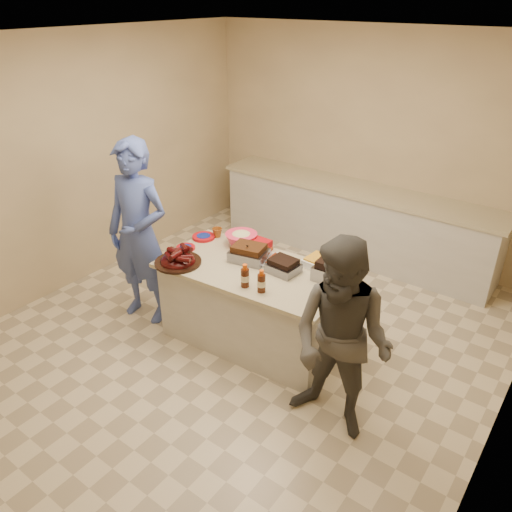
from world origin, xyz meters
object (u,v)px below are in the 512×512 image
Objects in this scene: mustard_bottle at (241,252)px; guest_blue at (149,313)px; coleslaw_bowl at (241,245)px; plastic_cup at (218,237)px; island at (253,339)px; bbq_bottle_a at (245,286)px; bbq_bottle_b at (261,291)px; rib_platter at (178,263)px; roasting_pan at (334,278)px; guest_gray at (333,423)px.

mustard_bottle is 1.28m from guest_blue.
coleslaw_bowl reaches higher than plastic_cup.
guest_blue is at bearing -142.61° from coleslaw_bowl.
guest_blue is at bearing -169.33° from island.
island is 5.38× the size of coleslaw_bowl.
bbq_bottle_a is (0.50, -0.59, 0.00)m from coleslaw_bowl.
plastic_cup reaches higher than island.
mustard_bottle is (-0.58, 0.46, 0.00)m from bbq_bottle_b.
plastic_cup reaches higher than guest_blue.
guest_blue is (-0.55, 0.03, -0.80)m from rib_platter.
plastic_cup is at bearing 179.06° from coleslaw_bowl.
guest_blue is at bearing -165.26° from roasting_pan.
rib_platter is 0.97m from guest_blue.
island is 8.04× the size of bbq_bottle_a.
mustard_bottle is at bearing 19.14° from guest_blue.
guest_blue is at bearing 176.65° from guest_gray.
bbq_bottle_a is (-0.54, -0.57, 0.00)m from roasting_pan.
plastic_cup is (-0.07, 0.64, 0.00)m from rib_platter.
roasting_pan is at bearing 46.72° from bbq_bottle_a.
rib_platter reaches higher than guest_blue.
island is 14.60× the size of mustard_bottle.
coleslaw_bowl is at bearing 139.15° from bbq_bottle_b.
guest_gray is (1.75, -0.14, -0.80)m from rib_platter.
bbq_bottle_b is 0.13× the size of guest_gray.
coleslaw_bowl is 0.13m from mustard_bottle.
mustard_bottle is (-0.42, 0.48, 0.00)m from bbq_bottle_a.
coleslaw_bowl reaches higher than mustard_bottle.
roasting_pan is 2.71× the size of mustard_bottle.
rib_platter is 1.93m from guest_gray.
bbq_bottle_a is at bearing -49.48° from coleslaw_bowl.
bbq_bottle_a is (0.74, 0.05, 0.00)m from rib_platter.
island is 0.93m from coleslaw_bowl.
bbq_bottle_a is 1.30m from guest_gray.
plastic_cup is 1.11m from guest_blue.
bbq_bottle_a is at bearing 3.61° from rib_platter.
roasting_pan is at bearing 18.19° from island.
plastic_cup is 0.06× the size of guest_gray.
bbq_bottle_b is (0.30, -0.28, 0.80)m from island.
guest_gray is at bearing -27.07° from coleslaw_bowl.
guest_gray reaches higher than guest_blue.
rib_platter is 4.23× the size of plastic_cup.
rib_platter is at bearing -157.23° from roasting_pan.
coleslaw_bowl is 3.07× the size of plastic_cup.
mustard_bottle is at bearing 141.59° from bbq_bottle_b.
plastic_cup reaches higher than guest_gray.
island is at bearing 158.37° from guest_gray.
roasting_pan reaches higher than island.
bbq_bottle_a is (0.14, -0.29, 0.80)m from island.
rib_platter is (-0.60, -0.34, 0.80)m from island.
bbq_bottle_a is at bearing -136.30° from roasting_pan.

